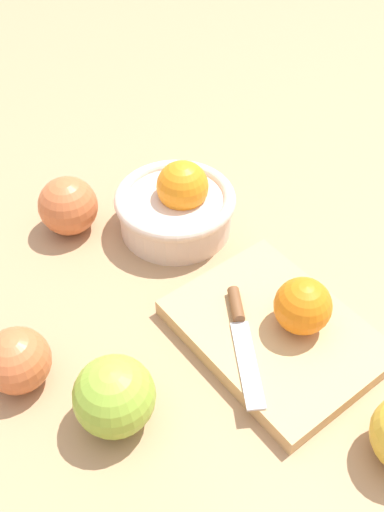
% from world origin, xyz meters
% --- Properties ---
extents(ground_plane, '(2.40, 2.40, 0.00)m').
position_xyz_m(ground_plane, '(0.00, 0.00, 0.00)').
color(ground_plane, tan).
extents(bowl, '(0.16, 0.16, 0.10)m').
position_xyz_m(bowl, '(-0.14, 0.13, 0.04)').
color(bowl, beige).
rests_on(bowl, ground_plane).
extents(cutting_board, '(0.25, 0.21, 0.02)m').
position_xyz_m(cutting_board, '(0.07, 0.07, 0.01)').
color(cutting_board, tan).
rests_on(cutting_board, ground_plane).
extents(orange_on_board, '(0.06, 0.06, 0.06)m').
position_xyz_m(orange_on_board, '(0.09, 0.09, 0.05)').
color(orange_on_board, orange).
rests_on(orange_on_board, cutting_board).
extents(knife, '(0.13, 0.12, 0.01)m').
position_xyz_m(knife, '(0.05, 0.04, 0.03)').
color(knife, silver).
rests_on(knife, cutting_board).
extents(apple_front_left, '(0.07, 0.07, 0.07)m').
position_xyz_m(apple_front_left, '(-0.10, -0.16, 0.04)').
color(apple_front_left, '#CC6638').
rests_on(apple_front_left, ground_plane).
extents(apple_back_left, '(0.08, 0.08, 0.08)m').
position_xyz_m(apple_back_left, '(-0.25, 0.04, 0.04)').
color(apple_back_left, '#CC6638').
rests_on(apple_back_left, ground_plane).
extents(apple_front_center, '(0.08, 0.08, 0.08)m').
position_xyz_m(apple_front_center, '(0.01, -0.12, 0.04)').
color(apple_front_center, '#8EB738').
rests_on(apple_front_center, ground_plane).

